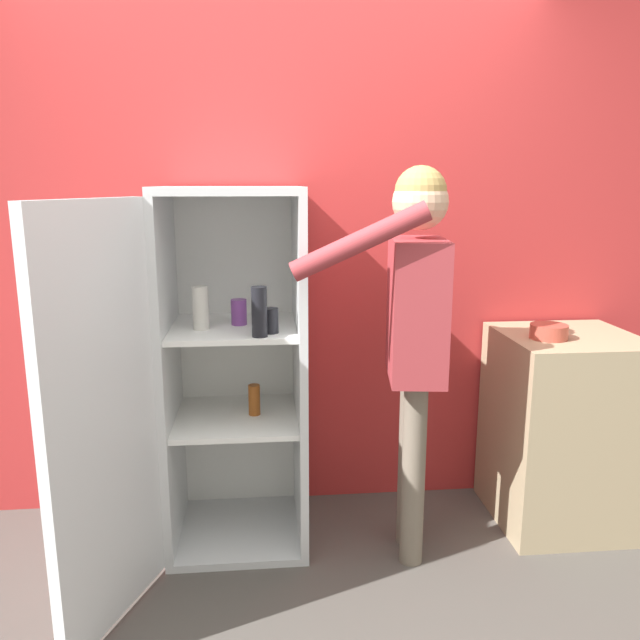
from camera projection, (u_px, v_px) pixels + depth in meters
ground_plane at (291, 619)px, 2.37m from camera, size 12.00×12.00×0.00m
wall_back at (279, 256)px, 3.05m from camera, size 7.00×0.06×2.55m
refrigerator at (211, 376)px, 2.70m from camera, size 0.88×1.17×1.61m
person at (414, 313)px, 2.59m from camera, size 0.67×0.52×1.69m
counter at (562, 429)px, 3.00m from camera, size 0.62×0.61×0.93m
bowl at (549, 332)px, 2.82m from camera, size 0.17×0.17×0.07m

